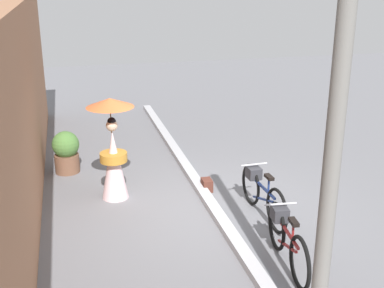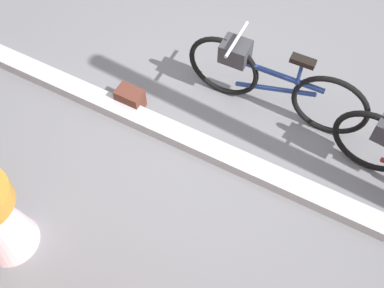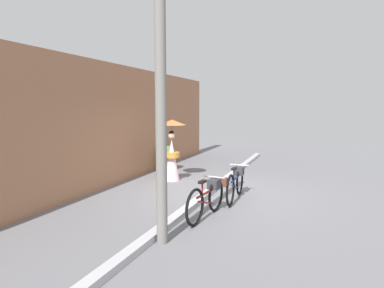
# 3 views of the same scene
# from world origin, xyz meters

# --- Properties ---
(ground_plane) EXTENTS (30.00, 30.00, 0.00)m
(ground_plane) POSITION_xyz_m (0.00, 0.00, 0.00)
(ground_plane) COLOR slate
(sidewalk_curb) EXTENTS (14.00, 0.20, 0.12)m
(sidewalk_curb) POSITION_xyz_m (0.00, 0.00, 0.06)
(sidewalk_curb) COLOR #B2B2B7
(sidewalk_curb) RESTS_ON ground_plane
(bicycle_near_officer) EXTENTS (1.80, 0.48, 0.83)m
(bicycle_near_officer) POSITION_xyz_m (-0.35, -0.74, 0.42)
(bicycle_near_officer) COLOR black
(bicycle_near_officer) RESTS_ON ground_plane
(backpack_on_pavement) EXTENTS (0.26, 0.18, 0.23)m
(backpack_on_pavement) POSITION_xyz_m (0.83, -0.13, 0.12)
(backpack_on_pavement) COLOR #592D23
(backpack_on_pavement) RESTS_ON ground_plane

